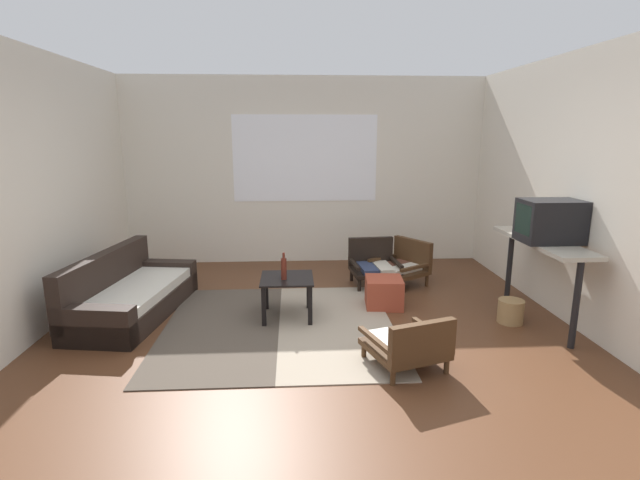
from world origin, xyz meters
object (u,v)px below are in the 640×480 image
at_px(coffee_table, 287,286).
at_px(ottoman_orange, 384,292).
at_px(armchair_corner, 403,264).
at_px(crt_television, 550,221).
at_px(console_shelf, 542,250).
at_px(clay_vase, 529,222).
at_px(armchair_by_window, 373,263).
at_px(couch, 130,295).
at_px(armchair_striped_foreground, 409,344).
at_px(glass_bottle, 284,268).
at_px(wicker_basket, 511,311).

xyz_separation_m(coffee_table, ottoman_orange, (1.08, 0.26, -0.18)).
bearing_deg(armchair_corner, crt_television, -52.60).
distance_m(console_shelf, crt_television, 0.33).
xyz_separation_m(coffee_table, clay_vase, (2.57, 0.07, 0.64)).
distance_m(coffee_table, clay_vase, 2.65).
xyz_separation_m(ottoman_orange, console_shelf, (1.50, -0.49, 0.59)).
xyz_separation_m(armchair_by_window, armchair_corner, (0.39, -0.00, -0.01)).
bearing_deg(couch, ottoman_orange, 1.64).
distance_m(couch, armchair_corner, 3.29).
xyz_separation_m(armchair_by_window, console_shelf, (1.48, -1.32, 0.48)).
bearing_deg(coffee_table, armchair_striped_foreground, -49.95).
bearing_deg(armchair_corner, console_shelf, -50.45).
bearing_deg(armchair_by_window, clay_vase, -34.45).
bearing_deg(glass_bottle, armchair_striped_foreground, -47.76).
distance_m(coffee_table, crt_television, 2.69).
bearing_deg(armchair_by_window, wicker_basket, -49.04).
height_order(coffee_table, crt_television, crt_television).
bearing_deg(glass_bottle, crt_television, -6.09).
height_order(coffee_table, armchair_corner, armchair_corner).
bearing_deg(armchair_by_window, ottoman_orange, -91.42).
relative_size(console_shelf, glass_bottle, 5.13).
xyz_separation_m(couch, armchair_corner, (3.17, 0.91, 0.05)).
distance_m(armchair_by_window, armchair_corner, 0.39).
xyz_separation_m(armchair_striped_foreground, console_shelf, (1.57, 0.96, 0.54)).
bearing_deg(ottoman_orange, armchair_corner, 63.74).
relative_size(coffee_table, armchair_striped_foreground, 0.76).
xyz_separation_m(armchair_striped_foreground, wicker_basket, (1.28, 0.91, -0.10)).
bearing_deg(armchair_by_window, coffee_table, -135.20).
distance_m(armchair_by_window, ottoman_orange, 0.84).
distance_m(armchair_corner, wicker_basket, 1.59).
height_order(coffee_table, console_shelf, console_shelf).
bearing_deg(ottoman_orange, coffee_table, -166.57).
relative_size(crt_television, clay_vase, 1.77).
relative_size(armchair_corner, ottoman_orange, 2.03).
bearing_deg(glass_bottle, armchair_corner, 37.04).
distance_m(ottoman_orange, console_shelf, 1.68).
relative_size(console_shelf, clay_vase, 4.59).
bearing_deg(couch, clay_vase, -1.39).
relative_size(armchair_striped_foreground, ottoman_orange, 1.82).
distance_m(armchair_corner, ottoman_orange, 0.93).
height_order(armchair_striped_foreground, ottoman_orange, armchair_striped_foreground).
bearing_deg(armchair_striped_foreground, crt_television, 28.79).
height_order(couch, armchair_striped_foreground, couch).
bearing_deg(glass_bottle, armchair_by_window, 45.47).
xyz_separation_m(clay_vase, glass_bottle, (-2.60, -0.13, -0.43)).
bearing_deg(wicker_basket, armchair_corner, 120.31).
distance_m(clay_vase, glass_bottle, 2.64).
xyz_separation_m(couch, clay_vase, (4.25, -0.10, 0.77)).
xyz_separation_m(armchair_by_window, wicker_basket, (1.19, -1.37, -0.15)).
bearing_deg(couch, armchair_by_window, 18.16).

